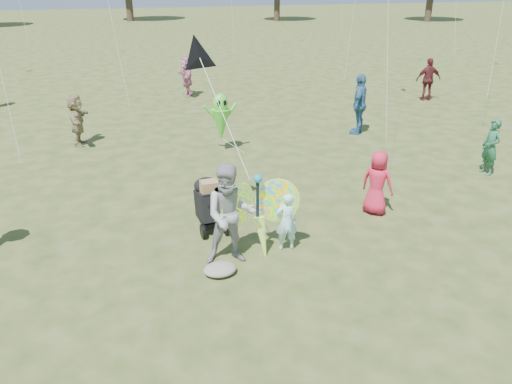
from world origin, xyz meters
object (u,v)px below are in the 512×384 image
(crowd_h, at_px, (428,79))
(crowd_j, at_px, (187,76))
(crowd_a, at_px, (377,183))
(jogging_stroller, at_px, (209,201))
(child_girl, at_px, (287,222))
(crowd_c, at_px, (360,104))
(crowd_f, at_px, (491,147))
(butterfly_kite, at_px, (259,214))
(alien_kite, at_px, (221,120))
(crowd_d, at_px, (77,120))
(adult_man, at_px, (230,215))

(crowd_h, distance_m, crowd_j, 10.20)
(crowd_a, relative_size, jogging_stroller, 1.31)
(child_girl, bearing_deg, crowd_c, -122.71)
(crowd_f, distance_m, crowd_h, 8.57)
(crowd_f, distance_m, crowd_j, 13.03)
(crowd_f, distance_m, butterfly_kite, 7.31)
(crowd_a, xyz_separation_m, butterfly_kite, (-2.98, -0.84, 0.08))
(crowd_c, bearing_deg, crowd_f, 60.96)
(child_girl, relative_size, butterfly_kite, 0.66)
(crowd_j, height_order, alien_kite, alien_kite)
(butterfly_kite, height_order, alien_kite, alien_kite)
(jogging_stroller, bearing_deg, crowd_h, 34.76)
(crowd_d, height_order, alien_kite, alien_kite)
(alien_kite, bearing_deg, crowd_d, 154.26)
(crowd_d, relative_size, butterfly_kite, 0.89)
(butterfly_kite, bearing_deg, crowd_h, 42.58)
(crowd_c, xyz_separation_m, crowd_d, (-8.82, 1.56, -0.19))
(crowd_f, bearing_deg, alien_kite, -120.42)
(child_girl, bearing_deg, butterfly_kite, -0.20)
(jogging_stroller, bearing_deg, crowd_c, 37.22)
(butterfly_kite, bearing_deg, crowd_d, 112.27)
(crowd_d, height_order, crowd_h, crowd_h)
(child_girl, relative_size, jogging_stroller, 1.08)
(crowd_h, bearing_deg, alien_kite, 35.15)
(crowd_j, xyz_separation_m, butterfly_kite, (-1.22, -13.68, -0.05))
(child_girl, height_order, adult_man, adult_man)
(alien_kite, bearing_deg, butterfly_kite, -97.49)
(crowd_c, xyz_separation_m, crowd_j, (-4.35, 7.29, -0.14))
(crowd_f, bearing_deg, crowd_j, -151.37)
(adult_man, height_order, crowd_d, adult_man)
(crowd_a, bearing_deg, butterfly_kite, 68.29)
(adult_man, bearing_deg, crowd_c, 57.55)
(jogging_stroller, bearing_deg, crowd_a, -8.67)
(child_girl, distance_m, crowd_d, 8.86)
(crowd_f, bearing_deg, crowd_a, -71.67)
(crowd_c, relative_size, crowd_d, 1.25)
(crowd_c, height_order, crowd_f, crowd_c)
(crowd_f, bearing_deg, crowd_d, -117.84)
(alien_kite, bearing_deg, child_girl, -92.51)
(child_girl, bearing_deg, crowd_f, -157.02)
(crowd_f, bearing_deg, adult_man, -71.94)
(crowd_h, bearing_deg, jogging_stroller, 51.16)
(child_girl, height_order, crowd_c, crowd_c)
(crowd_d, xyz_separation_m, jogging_stroller, (2.58, -6.70, -0.17))
(child_girl, distance_m, alien_kite, 6.07)
(crowd_a, xyz_separation_m, crowd_c, (2.58, 5.55, 0.27))
(crowd_f, xyz_separation_m, crowd_h, (3.62, 7.77, 0.13))
(adult_man, xyz_separation_m, crowd_d, (-2.66, 8.11, -0.16))
(adult_man, relative_size, crowd_a, 1.33)
(crowd_c, bearing_deg, adult_man, -0.83)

